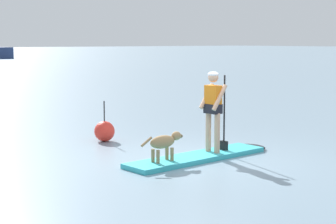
# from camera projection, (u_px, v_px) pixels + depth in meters

# --- Properties ---
(ground_plane) EXTENTS (400.00, 400.00, 0.00)m
(ground_plane) POSITION_uv_depth(u_px,v_px,m) (197.00, 160.00, 11.60)
(ground_plane) COLOR gray
(paddleboard) EXTENTS (3.73, 0.96, 0.10)m
(paddleboard) POSITION_uv_depth(u_px,v_px,m) (205.00, 156.00, 11.74)
(paddleboard) COLOR #33B2BF
(paddleboard) RESTS_ON ground_plane
(person_paddler) EXTENTS (0.62, 0.49, 1.72)m
(person_paddler) POSITION_uv_depth(u_px,v_px,m) (214.00, 106.00, 11.76)
(person_paddler) COLOR tan
(person_paddler) RESTS_ON paddleboard
(dog) EXTENTS (1.07, 0.26, 0.56)m
(dog) POSITION_uv_depth(u_px,v_px,m) (164.00, 142.00, 10.95)
(dog) COLOR #997A51
(dog) RESTS_ON paddleboard
(marker_buoy) EXTENTS (0.50, 0.50, 1.00)m
(marker_buoy) POSITION_uv_depth(u_px,v_px,m) (104.00, 131.00, 13.66)
(marker_buoy) COLOR red
(marker_buoy) RESTS_ON ground_plane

